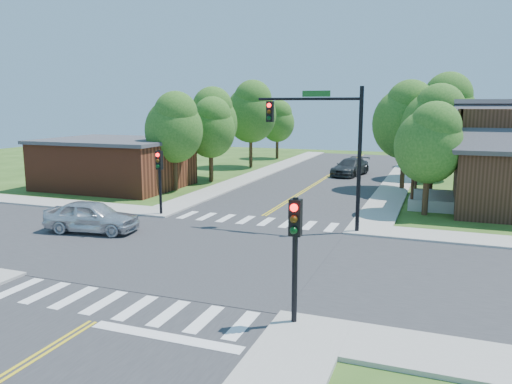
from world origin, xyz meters
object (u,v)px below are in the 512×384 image
at_px(signal_pole_nw, 159,170).
at_px(car_dgrey, 350,167).
at_px(signal_mast_ne, 326,135).
at_px(car_silver, 92,217).
at_px(signal_pole_se, 295,237).

relative_size(signal_pole_nw, car_dgrey, 0.69).
relative_size(signal_mast_ne, car_silver, 1.47).
height_order(signal_pole_nw, car_dgrey, signal_pole_nw).
relative_size(car_silver, car_dgrey, 0.89).
bearing_deg(car_silver, signal_pole_se, -126.82).
xyz_separation_m(signal_mast_ne, car_silver, (-10.75, -4.47, -4.05)).
bearing_deg(signal_mast_ne, car_dgrey, 96.19).
bearing_deg(signal_pole_se, car_dgrey, 97.04).
bearing_deg(car_dgrey, signal_pole_se, -70.94).
bearing_deg(signal_mast_ne, signal_pole_se, -81.44).
xyz_separation_m(signal_pole_se, signal_pole_nw, (-11.20, 11.20, 0.00)).
xyz_separation_m(signal_pole_se, car_silver, (-12.44, 6.74, -1.86)).
height_order(car_silver, car_dgrey, car_silver).
bearing_deg(signal_pole_nw, signal_mast_ne, 0.07).
bearing_deg(signal_pole_se, car_silver, 151.55).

